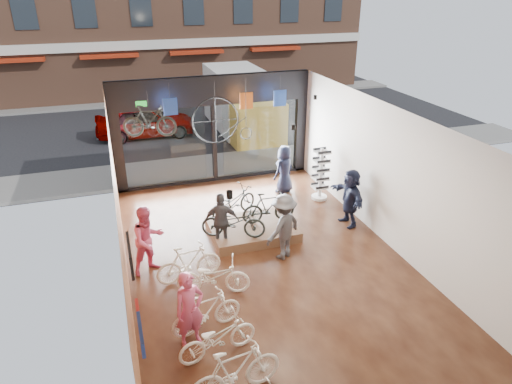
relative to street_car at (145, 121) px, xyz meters
name	(u,v)px	position (x,y,z in m)	size (l,w,h in m)	color
ground_plane	(270,268)	(1.91, -12.00, -0.78)	(7.00, 12.00, 0.04)	black
ceiling	(273,123)	(1.91, -12.00, 3.06)	(7.00, 12.00, 0.04)	black
wall_left	(119,223)	(-1.61, -12.00, 1.14)	(0.04, 12.00, 3.80)	#99532F
wall_right	(398,183)	(5.43, -12.00, 1.14)	(0.04, 12.00, 3.80)	beige
storefront	(214,130)	(1.91, -6.00, 1.14)	(7.00, 0.26, 3.80)	black
exit_sign	(141,104)	(-0.49, -6.12, 2.29)	(0.35, 0.06, 0.18)	#198C26
street_road	(177,117)	(1.91, 3.00, -0.77)	(30.00, 18.00, 0.02)	black
sidewalk_near	(208,166)	(1.91, -4.80, -0.70)	(30.00, 2.40, 0.12)	slate
sidewalk_far	(166,99)	(1.91, 7.00, -0.70)	(30.00, 2.00, 0.12)	slate
street_car	(145,121)	(0.00, 0.00, 0.00)	(1.79, 4.46, 1.52)	gray
box_truck	(244,104)	(4.55, -1.00, 0.66)	(2.39, 7.18, 2.83)	silver
floor_bike_1	(235,372)	(-0.02, -15.53, -0.23)	(0.50, 1.77, 1.07)	white
floor_bike_2	(217,337)	(-0.08, -14.50, -0.34)	(0.56, 1.61, 0.84)	white
floor_bike_3	(206,312)	(-0.13, -13.75, -0.30)	(0.43, 1.53, 0.92)	white
floor_bike_4	(213,276)	(0.30, -12.55, -0.31)	(0.60, 1.71, 0.90)	white
floor_bike_5	(189,263)	(-0.15, -11.88, -0.28)	(0.46, 1.61, 0.97)	white
display_platform	(252,230)	(1.98, -10.25, -0.61)	(2.40, 1.80, 0.30)	brown
display_bike_left	(233,222)	(1.30, -10.71, 0.00)	(0.61, 1.74, 0.92)	black
display_bike_mid	(269,207)	(2.50, -10.20, 0.01)	(0.44, 1.56, 0.94)	black
display_bike_right	(234,203)	(1.63, -9.55, -0.01)	(0.59, 1.70, 0.90)	black
customer_0	(190,310)	(-0.51, -14.03, 0.08)	(0.61, 0.40, 1.67)	#CC4C72
customer_1	(148,240)	(-1.00, -11.19, 0.14)	(0.87, 0.68, 1.79)	#CC4C72
customer_2	(222,221)	(0.99, -10.64, 0.05)	(0.95, 0.39, 1.62)	#3F3F44
customer_3	(283,227)	(2.40, -11.62, 0.14)	(1.17, 0.67, 1.81)	#3F3F44
customer_4	(284,169)	(3.91, -7.80, 0.08)	(0.82, 0.53, 1.68)	#161C33
customer_5	(350,198)	(4.91, -10.55, 0.12)	(1.63, 0.52, 1.76)	#161C33
sunglasses_rack	(321,174)	(4.86, -8.66, 0.13)	(0.52, 0.43, 1.77)	white
wall_merch	(145,357)	(-1.47, -15.50, 0.54)	(0.40, 2.40, 2.60)	navy
penny_farthing	(225,121)	(2.07, -7.09, 1.74)	(1.95, 0.06, 1.56)	black
hung_bike	(150,121)	(-0.41, -7.80, 2.17)	(0.45, 1.58, 0.95)	black
jersey_left	(170,107)	(0.36, -6.80, 2.29)	(0.45, 0.03, 0.55)	#1E3F99
jersey_mid	(246,101)	(2.88, -6.80, 2.29)	(0.45, 0.03, 0.55)	#CC5919
jersey_right	(280,98)	(4.08, -6.80, 2.29)	(0.45, 0.03, 0.55)	#1E3F99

